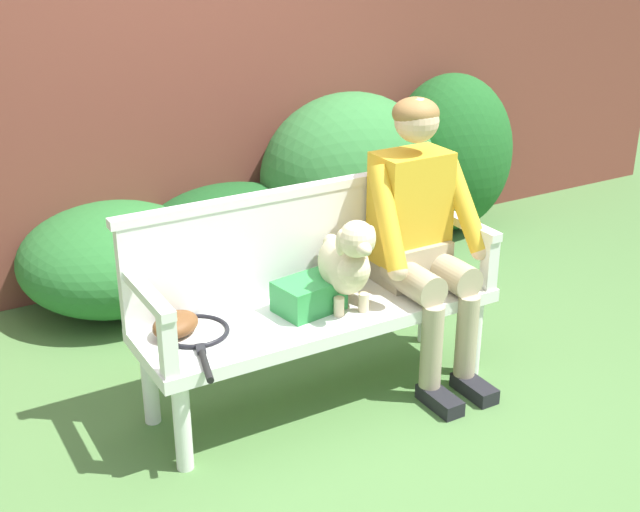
{
  "coord_description": "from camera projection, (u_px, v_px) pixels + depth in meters",
  "views": [
    {
      "loc": [
        -1.67,
        -2.88,
        2.1
      ],
      "look_at": [
        0.0,
        0.0,
        0.7
      ],
      "focal_mm": 47.12,
      "sensor_mm": 36.0,
      "label": 1
    }
  ],
  "objects": [
    {
      "name": "hedge_bush_mid_left",
      "position": [
        230.0,
        234.0,
        4.97
      ],
      "size": [
        1.1,
        0.82,
        0.59
      ],
      "primitive_type": "ellipsoid",
      "color": "#194C1E",
      "rests_on": "ground"
    },
    {
      "name": "garden_bench",
      "position": [
        320.0,
        320.0,
        3.73
      ],
      "size": [
        1.64,
        0.5,
        0.45
      ],
      "color": "white",
      "rests_on": "ground"
    },
    {
      "name": "bench_backrest",
      "position": [
        296.0,
        239.0,
        3.78
      ],
      "size": [
        1.68,
        0.06,
        0.5
      ],
      "color": "white",
      "rests_on": "garden_bench"
    },
    {
      "name": "baseball_glove",
      "position": [
        175.0,
        325.0,
        3.46
      ],
      "size": [
        0.28,
        0.26,
        0.09
      ],
      "primitive_type": "ellipsoid",
      "rotation": [
        0.0,
        0.0,
        0.57
      ],
      "color": "brown",
      "rests_on": "garden_bench"
    },
    {
      "name": "hedge_bush_far_left",
      "position": [
        114.0,
        257.0,
        4.66
      ],
      "size": [
        1.06,
        1.05,
        0.58
      ],
      "primitive_type": "ellipsoid",
      "color": "#286B2D",
      "rests_on": "ground"
    },
    {
      "name": "hedge_bush_far_right",
      "position": [
        450.0,
        153.0,
        5.68
      ],
      "size": [
        0.87,
        0.77,
        1.08
      ],
      "primitive_type": "ellipsoid",
      "color": "#1E5B23",
      "rests_on": "ground"
    },
    {
      "name": "brick_garden_fence",
      "position": [
        163.0,
        52.0,
        4.8
      ],
      "size": [
        8.0,
        0.3,
        2.64
      ],
      "primitive_type": "cube",
      "color": "brown",
      "rests_on": "ground"
    },
    {
      "name": "bench_armrest_left_end",
      "position": [
        155.0,
        315.0,
        3.2
      ],
      "size": [
        0.06,
        0.5,
        0.28
      ],
      "color": "white",
      "rests_on": "garden_bench"
    },
    {
      "name": "dog_on_bench",
      "position": [
        347.0,
        262.0,
        3.62
      ],
      "size": [
        0.26,
        0.45,
        0.45
      ],
      "color": "beige",
      "rests_on": "garden_bench"
    },
    {
      "name": "bench_armrest_right_end",
      "position": [
        473.0,
        239.0,
        3.92
      ],
      "size": [
        0.06,
        0.5,
        0.28
      ],
      "color": "white",
      "rests_on": "garden_bench"
    },
    {
      "name": "sports_bag",
      "position": [
        309.0,
        295.0,
        3.66
      ],
      "size": [
        0.31,
        0.24,
        0.14
      ],
      "primitive_type": "cube",
      "rotation": [
        0.0,
        0.0,
        0.16
      ],
      "color": "#2D8E42",
      "rests_on": "garden_bench"
    },
    {
      "name": "ground_plane",
      "position": [
        320.0,
        396.0,
        3.88
      ],
      "size": [
        40.0,
        40.0,
        0.0
      ],
      "primitive_type": "plane",
      "color": "#4C753D"
    },
    {
      "name": "person_seated",
      "position": [
        420.0,
        230.0,
        3.83
      ],
      "size": [
        0.56,
        0.65,
        1.32
      ],
      "color": "black",
      "rests_on": "ground"
    },
    {
      "name": "hedge_bush_mid_right",
      "position": [
        349.0,
        176.0,
        5.25
      ],
      "size": [
        1.16,
        0.94,
        1.05
      ],
      "primitive_type": "ellipsoid",
      "color": "#337538",
      "rests_on": "ground"
    },
    {
      "name": "tennis_racket",
      "position": [
        196.0,
        334.0,
        3.46
      ],
      "size": [
        0.35,
        0.58,
        0.03
      ],
      "color": "black",
      "rests_on": "garden_bench"
    }
  ]
}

